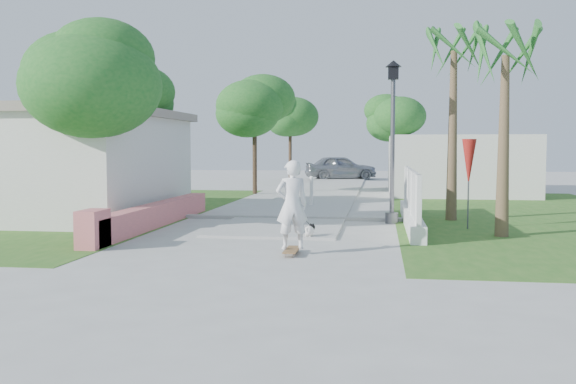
% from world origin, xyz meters
% --- Properties ---
extents(ground, '(90.00, 90.00, 0.00)m').
position_xyz_m(ground, '(0.00, 0.00, 0.00)').
color(ground, '#B7B7B2').
rests_on(ground, ground).
extents(path_strip, '(3.20, 36.00, 0.06)m').
position_xyz_m(path_strip, '(0.00, 20.00, 0.03)').
color(path_strip, '#B7B7B2').
rests_on(path_strip, ground).
extents(curb, '(6.50, 0.25, 0.10)m').
position_xyz_m(curb, '(0.00, 6.00, 0.05)').
color(curb, '#999993').
rests_on(curb, ground).
extents(grass_left, '(8.00, 20.00, 0.01)m').
position_xyz_m(grass_left, '(-7.00, 8.00, 0.01)').
color(grass_left, '#2C621F').
rests_on(grass_left, ground).
extents(grass_right, '(8.00, 20.00, 0.01)m').
position_xyz_m(grass_right, '(7.00, 8.00, 0.01)').
color(grass_right, '#2C621F').
rests_on(grass_right, ground).
extents(pink_wall, '(0.45, 8.20, 0.80)m').
position_xyz_m(pink_wall, '(-3.30, 3.55, 0.31)').
color(pink_wall, '#E37474').
rests_on(pink_wall, ground).
extents(house_left, '(8.40, 7.40, 3.23)m').
position_xyz_m(house_left, '(-8.00, 6.00, 1.64)').
color(house_left, silver).
rests_on(house_left, ground).
extents(lattice_fence, '(0.35, 7.00, 1.50)m').
position_xyz_m(lattice_fence, '(3.40, 5.00, 0.54)').
color(lattice_fence, white).
rests_on(lattice_fence, ground).
extents(building_right, '(6.00, 8.00, 2.60)m').
position_xyz_m(building_right, '(6.00, 18.00, 1.30)').
color(building_right, silver).
rests_on(building_right, ground).
extents(street_lamp, '(0.44, 0.44, 4.44)m').
position_xyz_m(street_lamp, '(2.90, 5.50, 2.43)').
color(street_lamp, '#59595E').
rests_on(street_lamp, ground).
extents(bollard, '(0.14, 0.14, 1.09)m').
position_xyz_m(bollard, '(0.20, 10.00, 0.58)').
color(bollard, white).
rests_on(bollard, ground).
extents(patio_umbrella, '(0.36, 0.36, 2.30)m').
position_xyz_m(patio_umbrella, '(4.80, 4.50, 1.69)').
color(patio_umbrella, '#59595E').
rests_on(patio_umbrella, ground).
extents(tree_left_near, '(3.60, 3.60, 5.28)m').
position_xyz_m(tree_left_near, '(-4.48, 2.98, 3.82)').
color(tree_left_near, '#4C3826').
rests_on(tree_left_near, ground).
extents(tree_left_mid, '(3.20, 3.20, 4.85)m').
position_xyz_m(tree_left_mid, '(-5.48, 8.48, 3.50)').
color(tree_left_mid, '#4C3826').
rests_on(tree_left_mid, ground).
extents(tree_path_left, '(3.40, 3.40, 5.23)m').
position_xyz_m(tree_path_left, '(-2.98, 15.98, 3.82)').
color(tree_path_left, '#4C3826').
rests_on(tree_path_left, ground).
extents(tree_path_right, '(3.00, 3.00, 4.79)m').
position_xyz_m(tree_path_right, '(3.22, 19.98, 3.49)').
color(tree_path_right, '#4C3826').
rests_on(tree_path_right, ground).
extents(tree_path_far, '(3.20, 3.20, 5.17)m').
position_xyz_m(tree_path_far, '(-2.78, 25.98, 3.82)').
color(tree_path_far, '#4C3826').
rests_on(tree_path_far, ground).
extents(palm_far, '(1.80, 1.80, 5.30)m').
position_xyz_m(palm_far, '(4.60, 6.50, 4.48)').
color(palm_far, brown).
rests_on(palm_far, ground).
extents(palm_near, '(1.80, 1.80, 4.70)m').
position_xyz_m(palm_near, '(5.40, 3.20, 3.95)').
color(palm_near, brown).
rests_on(palm_near, ground).
extents(skateboarder, '(0.73, 2.84, 1.84)m').
position_xyz_m(skateboarder, '(0.83, 0.79, 0.82)').
color(skateboarder, olive).
rests_on(skateboarder, ground).
extents(dog, '(0.31, 0.49, 0.35)m').
position_xyz_m(dog, '(0.99, 2.25, 0.19)').
color(dog, white).
rests_on(dog, ground).
extents(parked_car, '(4.92, 2.92, 1.57)m').
position_xyz_m(parked_car, '(0.03, 29.59, 0.78)').
color(parked_car, '#9B9DA2').
rests_on(parked_car, ground).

